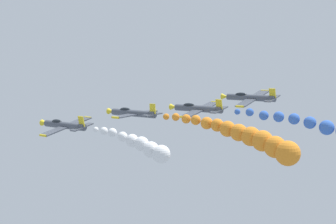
% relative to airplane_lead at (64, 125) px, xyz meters
% --- Properties ---
extents(airplane_lead, '(9.42, 10.35, 3.01)m').
position_rel_airplane_lead_xyz_m(airplane_lead, '(0.00, 0.00, 0.00)').
color(airplane_lead, '#474C56').
extents(smoke_trail_lead, '(2.67, 14.72, 3.82)m').
position_rel_airplane_lead_xyz_m(smoke_trail_lead, '(-0.42, -16.90, -1.52)').
color(smoke_trail_lead, white).
extents(airplane_left_inner, '(9.57, 10.35, 2.34)m').
position_rel_airplane_lead_xyz_m(airplane_left_inner, '(8.85, -6.54, 1.61)').
color(airplane_left_inner, '#474C56').
extents(smoke_trail_left_inner, '(4.26, 22.82, 5.33)m').
position_rel_airplane_lead_xyz_m(smoke_trail_left_inner, '(7.55, -29.14, -0.37)').
color(smoke_trail_left_inner, orange).
extents(airplane_right_inner, '(9.44, 10.35, 2.96)m').
position_rel_airplane_lead_xyz_m(airplane_right_inner, '(15.90, -14.50, 2.30)').
color(airplane_right_inner, '#474C56').
extents(airplane_left_outer, '(9.37, 10.35, 3.14)m').
position_rel_airplane_lead_xyz_m(airplane_left_outer, '(24.05, -19.77, 3.89)').
color(airplane_left_outer, '#474C56').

